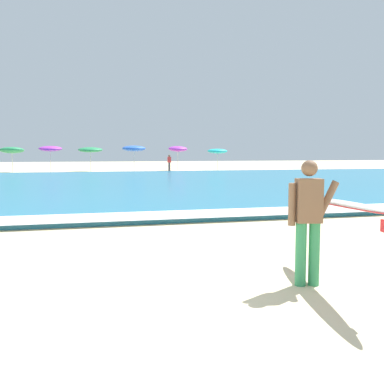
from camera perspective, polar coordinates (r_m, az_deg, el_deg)
ground_plane at (r=5.53m, az=-11.78°, el=-14.38°), size 160.00×160.00×0.00m
sea at (r=25.11m, az=-13.86°, el=0.99°), size 120.00×28.00×0.14m
surf_foam at (r=11.77m, az=-13.23°, el=-3.23°), size 120.00×1.58×0.01m
surfer_with_board at (r=6.32m, az=16.79°, el=-2.40°), size 1.17×2.96×1.73m
beach_umbrella_1 at (r=43.16m, az=-22.17°, el=5.01°), size 2.13×2.17×2.34m
beach_umbrella_2 at (r=40.51m, az=-17.77°, el=5.33°), size 1.97×2.00×2.41m
beach_umbrella_3 at (r=42.74m, az=-12.95°, el=5.31°), size 2.27×2.29×2.33m
beach_umbrella_4 at (r=41.37m, az=-7.49°, el=5.57°), size 2.16×2.17×2.45m
beach_umbrella_5 at (r=43.99m, az=-1.84°, el=5.57°), size 1.88×1.92×2.48m
beach_umbrella_6 at (r=44.12m, az=3.29°, el=5.28°), size 1.99×2.01×2.19m
beachgoer_near_row_left at (r=41.77m, az=-2.94°, el=3.82°), size 0.32×0.20×1.58m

